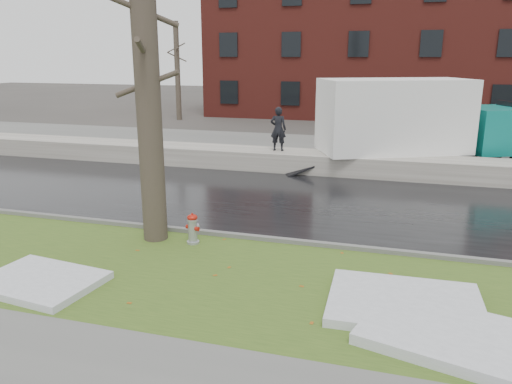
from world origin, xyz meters
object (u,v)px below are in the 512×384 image
(fire_hydrant, at_px, (193,227))
(tree, at_px, (148,87))
(box_truck, at_px, (421,122))
(worker, at_px, (278,129))

(fire_hydrant, relative_size, tree, 0.10)
(box_truck, height_order, worker, box_truck)
(tree, height_order, worker, tree)
(fire_hydrant, relative_size, box_truck, 0.07)
(fire_hydrant, bearing_deg, box_truck, 79.90)
(tree, relative_size, worker, 4.23)
(box_truck, bearing_deg, tree, -146.95)
(box_truck, bearing_deg, fire_hydrant, -142.50)
(tree, bearing_deg, box_truck, 57.92)
(fire_hydrant, height_order, box_truck, box_truck)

